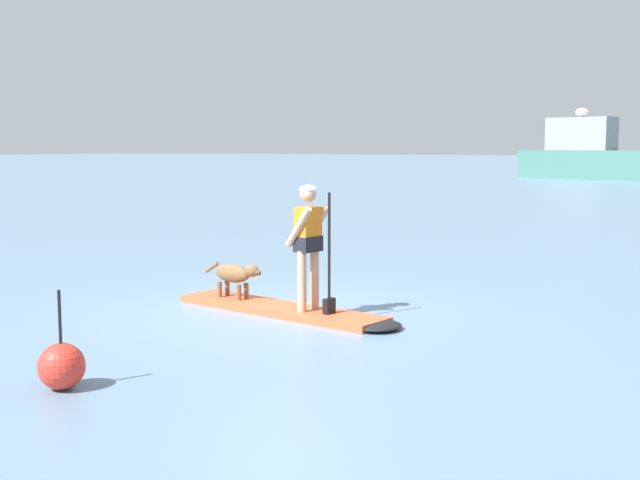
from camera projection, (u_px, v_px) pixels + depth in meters
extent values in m
plane|color=slate|center=(280.00, 313.00, 11.00)|extent=(400.00, 400.00, 0.00)
cube|color=#E55933|center=(280.00, 309.00, 10.99)|extent=(3.31, 1.00, 0.10)
ellipsoid|color=black|center=(378.00, 326.00, 9.97)|extent=(0.62, 0.69, 0.10)
cylinder|color=tan|center=(315.00, 279.00, 10.72)|extent=(0.12, 0.12, 0.80)
cylinder|color=tan|center=(302.00, 281.00, 10.52)|extent=(0.12, 0.12, 0.80)
cube|color=black|center=(308.00, 244.00, 10.57)|extent=(0.26, 0.38, 0.20)
cube|color=orange|center=(308.00, 229.00, 10.54)|extent=(0.23, 0.36, 0.57)
sphere|color=tan|center=(308.00, 194.00, 10.49)|extent=(0.22, 0.22, 0.22)
ellipsoid|color=white|center=(308.00, 189.00, 10.49)|extent=(0.23, 0.23, 0.11)
cylinder|color=tan|center=(317.00, 225.00, 10.69)|extent=(0.42, 0.13, 0.54)
cylinder|color=tan|center=(299.00, 227.00, 10.39)|extent=(0.42, 0.13, 0.54)
cylinder|color=black|center=(329.00, 254.00, 10.36)|extent=(0.04, 0.04, 1.57)
cube|color=black|center=(329.00, 306.00, 10.44)|extent=(0.10, 0.19, 0.20)
ellipsoid|color=brown|center=(233.00, 273.00, 11.51)|extent=(0.66, 0.28, 0.26)
ellipsoid|color=brown|center=(252.00, 271.00, 11.26)|extent=(0.24, 0.18, 0.18)
ellipsoid|color=#503923|center=(258.00, 273.00, 11.19)|extent=(0.13, 0.09, 0.08)
cylinder|color=brown|center=(212.00, 267.00, 11.76)|extent=(0.27, 0.08, 0.18)
cylinder|color=brown|center=(246.00, 291.00, 11.47)|extent=(0.07, 0.07, 0.22)
cylinder|color=brown|center=(239.00, 292.00, 11.35)|extent=(0.07, 0.07, 0.22)
cylinder|color=brown|center=(227.00, 288.00, 11.71)|extent=(0.07, 0.07, 0.22)
cylinder|color=brown|center=(219.00, 289.00, 11.59)|extent=(0.07, 0.07, 0.22)
cube|color=#3F7266|center=(591.00, 165.00, 56.19)|extent=(10.49, 4.67, 2.00)
cube|color=gray|center=(581.00, 134.00, 56.36)|extent=(4.88, 2.81, 2.28)
ellipsoid|color=white|center=(582.00, 112.00, 56.19)|extent=(0.90, 0.90, 0.60)
sphere|color=red|center=(62.00, 366.00, 7.50)|extent=(0.44, 0.44, 0.44)
cylinder|color=black|center=(60.00, 317.00, 7.44)|extent=(0.03, 0.03, 0.50)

